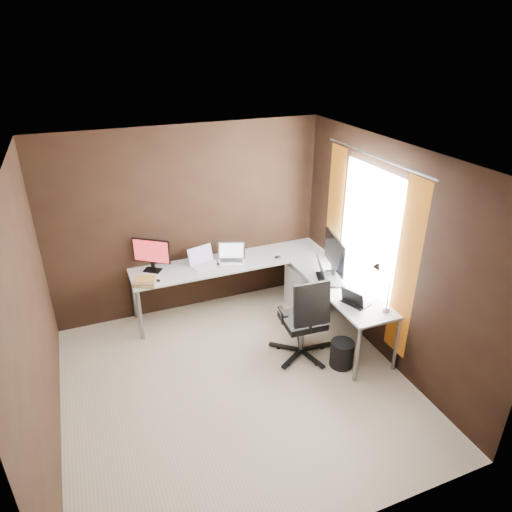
{
  "coord_description": "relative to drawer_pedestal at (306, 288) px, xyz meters",
  "views": [
    {
      "loc": [
        -1.24,
        -3.65,
        3.48
      ],
      "look_at": [
        0.61,
        0.95,
        1.03
      ],
      "focal_mm": 32.0,
      "sensor_mm": 36.0,
      "label": 1
    }
  ],
  "objects": [
    {
      "name": "book_stack",
      "position": [
        -2.12,
        0.15,
        0.47
      ],
      "size": [
        0.34,
        0.31,
        0.09
      ],
      "rotation": [
        0.0,
        0.0,
        -0.37
      ],
      "color": "tan",
      "rests_on": "desk"
    },
    {
      "name": "wastebasket",
      "position": [
        -0.19,
        -1.28,
        -0.14
      ],
      "size": [
        0.28,
        0.28,
        0.31
      ],
      "primitive_type": "cylinder",
      "rotation": [
        0.0,
        0.0,
        0.04
      ],
      "color": "black",
      "rests_on": "ground"
    },
    {
      "name": "laptop_silver",
      "position": [
        -0.96,
        0.35,
        0.48
      ],
      "size": [
        0.44,
        0.38,
        0.24
      ],
      "rotation": [
        0.0,
        0.0,
        -0.39
      ],
      "color": "silver",
      "rests_on": "desk"
    },
    {
      "name": "drawer_pedestal",
      "position": [
        0.0,
        0.0,
        0.0
      ],
      "size": [
        0.42,
        0.5,
        0.6
      ],
      "primitive_type": "cube",
      "color": "white",
      "rests_on": "ground"
    },
    {
      "name": "mouse_corner",
      "position": [
        -0.34,
        0.2,
        0.45
      ],
      "size": [
        0.1,
        0.07,
        0.04
      ],
      "primitive_type": "ellipsoid",
      "rotation": [
        0.0,
        0.0,
        0.11
      ],
      "color": "black",
      "rests_on": "desk"
    },
    {
      "name": "laptop_black_big",
      "position": [
        -0.04,
        -0.58,
        0.49
      ],
      "size": [
        0.41,
        0.48,
        0.27
      ],
      "rotation": [
        0.0,
        0.0,
        1.23
      ],
      "color": "black",
      "rests_on": "desk"
    },
    {
      "name": "monitor_right",
      "position": [
        0.1,
        -0.5,
        0.73
      ],
      "size": [
        0.2,
        0.64,
        0.53
      ],
      "rotation": [
        0.0,
        0.0,
        1.37
      ],
      "color": "black",
      "rests_on": "desk"
    },
    {
      "name": "laptop_white",
      "position": [
        -1.33,
        0.39,
        0.48
      ],
      "size": [
        0.41,
        0.33,
        0.24
      ],
      "rotation": [
        0.0,
        0.0,
        0.27
      ],
      "color": "white",
      "rests_on": "desk"
    },
    {
      "name": "laptop_black_small",
      "position": [
        -0.02,
        -1.17,
        0.47
      ],
      "size": [
        0.3,
        0.35,
        0.2
      ],
      "rotation": [
        0.0,
        0.0,
        1.93
      ],
      "color": "black",
      "rests_on": "desk"
    },
    {
      "name": "desk",
      "position": [
        -0.59,
        -0.11,
        0.38
      ],
      "size": [
        2.65,
        2.25,
        0.73
      ],
      "color": "white",
      "rests_on": "ground"
    },
    {
      "name": "mouse_left",
      "position": [
        -1.99,
        0.15,
        0.45
      ],
      "size": [
        0.11,
        0.09,
        0.04
      ],
      "primitive_type": "ellipsoid",
      "rotation": [
        0.0,
        0.0,
        -0.36
      ],
      "color": "black",
      "rests_on": "desk"
    },
    {
      "name": "office_chair",
      "position": [
        -0.52,
        -0.94,
        0.01
      ],
      "size": [
        0.6,
        0.6,
        1.07
      ],
      "rotation": [
        0.0,
        0.0,
        -0.07
      ],
      "color": "black",
      "rests_on": "ground"
    },
    {
      "name": "room",
      "position": [
        -1.09,
        -1.08,
        0.98
      ],
      "size": [
        3.6,
        3.6,
        2.5
      ],
      "color": "beige",
      "rests_on": "ground"
    },
    {
      "name": "desk_lamp",
      "position": [
        0.16,
        -1.36,
        0.78
      ],
      "size": [
        0.19,
        0.21,
        0.56
      ],
      "rotation": [
        0.0,
        0.0,
        -0.05
      ],
      "color": "slate",
      "rests_on": "desk"
    },
    {
      "name": "monitor_left",
      "position": [
        -1.97,
        0.48,
        0.67
      ],
      "size": [
        0.42,
        0.31,
        0.43
      ],
      "rotation": [
        0.0,
        0.0,
        -0.63
      ],
      "color": "black",
      "rests_on": "desk"
    }
  ]
}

